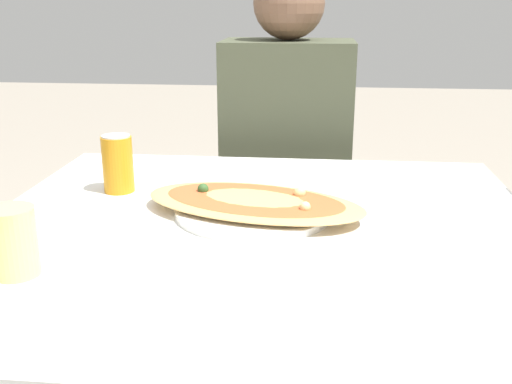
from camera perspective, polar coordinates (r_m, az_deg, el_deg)
dining_table at (r=1.14m, az=0.34°, el=-6.63°), size 1.06×0.99×0.73m
chair_far_seated at (r=1.97m, az=2.99°, el=-0.89°), size 0.40×0.40×0.87m
person_seated at (r=1.80m, az=2.92°, el=4.61°), size 0.38×0.26×1.22m
pizza_main at (r=1.17m, az=-0.19°, el=-1.19°), size 0.49×0.33×0.05m
soda_can at (r=1.33m, az=-13.03°, el=2.64°), size 0.07×0.07×0.12m
drink_glass at (r=0.98m, az=-22.08°, el=-4.41°), size 0.07×0.07×0.11m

